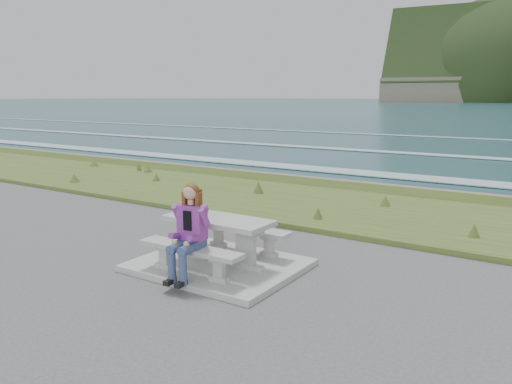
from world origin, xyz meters
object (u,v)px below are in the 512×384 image
picnic_table (218,228)px  bench_seaward (243,232)px  seated_woman (187,245)px  bench_landward (190,253)px

picnic_table → bench_seaward: (0.00, 0.70, -0.23)m
picnic_table → bench_seaward: picnic_table is taller
picnic_table → bench_seaward: bearing=90.0°
seated_woman → picnic_table: bearing=87.2°
bench_seaward → bench_landward: bearing=-90.0°
bench_landward → picnic_table: bearing=90.0°
bench_seaward → seated_woman: 1.55m
bench_landward → bench_seaward: size_ratio=1.00×
picnic_table → bench_landward: (0.00, -0.70, -0.23)m
bench_landward → bench_seaward: (0.00, 1.40, 0.00)m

